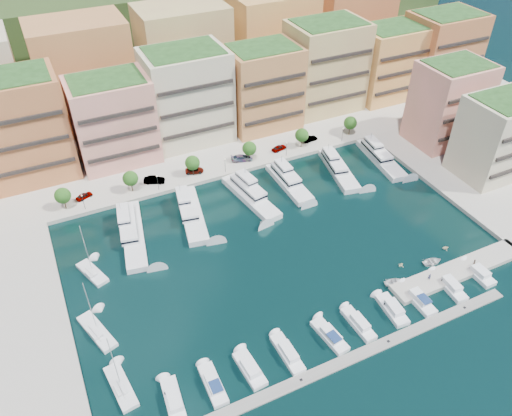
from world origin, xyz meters
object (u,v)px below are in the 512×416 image
object	(u,v)px
tree_4	(302,135)
yacht_5	(337,167)
tender_1	(401,265)
cruiser_2	(250,369)
cruiser_8	(450,286)
car_1	(154,180)
yacht_1	(132,231)
car_3	(242,158)
lamppost_3	(287,147)
lamppost_2	(225,163)
cruiser_7	(418,299)
yacht_3	(249,194)
person_1	(474,263)
cruiser_9	(478,274)
tender_0	(395,282)
lamppost_4	(343,132)
yacht_4	(288,180)
yacht_2	(191,211)
tender_3	(445,248)
lamppost_1	(157,180)
cruiser_3	(288,354)
car_4	(279,148)
cruiser_4	(330,336)
cruiser_6	(392,310)
lamppost_0	(83,200)
car_0	(84,196)
tree_5	(350,123)
cruiser_0	(174,401)
cruiser_5	(359,324)
tree_0	(63,196)
tree_1	(130,179)
tree_3	(249,148)
tender_2	(432,262)
tree_2	(192,163)
car_2	(194,170)
sailboat_2	(92,273)
yacht_6	(379,156)
sailboat_0	(121,387)
sailboat_1	(97,332)
car_5	(310,139)

from	to	relation	value
tree_4	yacht_5	size ratio (longest dim) A/B	0.29
tender_1	cruiser_2	bearing A→B (deg)	86.61
cruiser_8	car_1	bearing A→B (deg)	126.19
yacht_1	car_3	size ratio (longest dim) A/B	4.09
yacht_5	lamppost_3	bearing A→B (deg)	130.47
lamppost_2	cruiser_7	distance (m)	58.47
yacht_3	person_1	bearing A→B (deg)	-53.19
cruiser_8	cruiser_9	world-z (taller)	same
cruiser_7	tender_0	bearing A→B (deg)	102.00
lamppost_4	yacht_4	xyz separation A→B (m)	(-23.18, -10.55, -2.73)
yacht_2	tender_3	bearing A→B (deg)	-37.20
yacht_3	yacht_1	bearing A→B (deg)	-177.55
yacht_3	tender_3	world-z (taller)	yacht_3
yacht_1	yacht_2	bearing A→B (deg)	4.46
lamppost_1	car_3	size ratio (longest dim) A/B	0.73
cruiser_3	tender_0	bearing A→B (deg)	11.47
yacht_1	car_4	size ratio (longest dim) A/B	5.31
cruiser_9	person_1	distance (m)	2.40
yacht_4	car_3	size ratio (longest dim) A/B	3.17
cruiser_4	cruiser_6	distance (m)	14.00
cruiser_3	lamppost_0	bearing A→B (deg)	113.56
car_0	yacht_1	bearing A→B (deg)	-178.92
lamppost_1	yacht_1	distance (m)	16.51
tree_5	tender_1	size ratio (longest dim) A/B	3.83
tree_4	car_3	bearing A→B (deg)	177.61
yacht_3	cruiser_2	bearing A→B (deg)	-114.81
cruiser_8	car_3	bearing A→B (deg)	107.96
tree_4	car_0	size ratio (longest dim) A/B	1.38
yacht_5	cruiser_0	xyz separation A→B (m)	(-59.92, -44.76, -0.66)
yacht_4	cruiser_0	size ratio (longest dim) A/B	2.05
cruiser_5	yacht_5	bearing A→B (deg)	61.67
lamppost_2	cruiser_3	size ratio (longest dim) A/B	0.48
tree_0	person_1	xyz separation A→B (m)	(73.13, -56.06, -2.92)
yacht_3	car_4	world-z (taller)	yacht_3
tree_1	lamppost_3	xyz separation A→B (m)	(42.00, -2.30, -0.92)
tree_3	lamppost_4	bearing A→B (deg)	-4.70
tree_4	tender_2	xyz separation A→B (m)	(2.77, -51.21, -4.30)
tree_2	lamppost_0	xyz separation A→B (m)	(-28.00, -2.30, -0.92)
cruiser_6	car_2	size ratio (longest dim) A/B	1.71
cruiser_5	sailboat_2	bearing A→B (deg)	140.50
tree_0	yacht_4	distance (m)	54.49
tree_5	yacht_2	size ratio (longest dim) A/B	0.27
yacht_6	cruiser_8	distance (m)	47.04
lamppost_1	cruiser_5	size ratio (longest dim) A/B	0.50
yacht_4	person_1	size ratio (longest dim) A/B	11.09
lamppost_2	sailboat_0	xyz separation A→B (m)	(-39.57, -49.52, -3.52)
tree_0	sailboat_1	size ratio (longest dim) A/B	0.43
sailboat_0	car_5	bearing A→B (deg)	38.43
cruiser_8	person_1	size ratio (longest dim) A/B	5.31
tree_5	cruiser_3	world-z (taller)	tree_5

